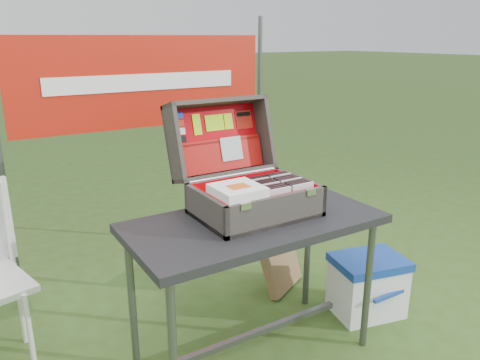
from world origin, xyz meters
TOP-DOWN VIEW (x-y plane):
  - table at (0.10, 0.01)m, footprint 1.20×0.60m
  - table_top at (0.10, 0.01)m, footprint 1.20×0.60m
  - table_leg_fl at (-0.44, -0.22)m, footprint 0.04×0.04m
  - table_leg_fr at (0.63, -0.22)m, footprint 0.04×0.04m
  - table_leg_bl at (-0.44, 0.25)m, footprint 0.04×0.04m
  - table_leg_br at (0.63, 0.25)m, footprint 0.04×0.04m
  - table_brace at (0.10, 0.01)m, footprint 1.05×0.03m
  - suitcase at (0.13, 0.13)m, footprint 0.55×0.55m
  - suitcase_base_bottom at (0.13, 0.07)m, footprint 0.55×0.39m
  - suitcase_base_wall_front at (0.13, -0.12)m, footprint 0.55×0.02m
  - suitcase_base_wall_back at (0.13, 0.25)m, footprint 0.55×0.02m
  - suitcase_base_wall_left at (-0.13, 0.07)m, footprint 0.02×0.39m
  - suitcase_base_wall_right at (0.39, 0.07)m, footprint 0.02×0.39m
  - suitcase_liner_floor at (0.13, 0.07)m, footprint 0.51×0.35m
  - suitcase_latch_left at (-0.05, -0.13)m, footprint 0.05×0.01m
  - suitcase_latch_right at (0.31, -0.13)m, footprint 0.05×0.01m
  - suitcase_hinge at (0.13, 0.26)m, footprint 0.50×0.02m
  - suitcase_lid_back at (0.13, 0.45)m, footprint 0.55×0.13m
  - suitcase_lid_rim_far at (0.13, 0.44)m, footprint 0.55×0.15m
  - suitcase_lid_rim_near at (0.13, 0.34)m, footprint 0.55×0.15m
  - suitcase_lid_rim_left at (-0.13, 0.39)m, footprint 0.02×0.25m
  - suitcase_lid_rim_right at (0.39, 0.39)m, footprint 0.02×0.25m
  - suitcase_lid_liner at (0.13, 0.44)m, footprint 0.50×0.10m
  - suitcase_liner_wall_front at (0.13, -0.11)m, footprint 0.51×0.01m
  - suitcase_liner_wall_back at (0.13, 0.24)m, footprint 0.51×0.01m
  - suitcase_liner_wall_left at (-0.12, 0.07)m, footprint 0.01×0.35m
  - suitcase_liner_wall_right at (0.38, 0.07)m, footprint 0.01×0.35m
  - suitcase_lid_pocket at (0.13, 0.39)m, footprint 0.49×0.07m
  - suitcase_pocket_edge at (0.13, 0.41)m, footprint 0.48×0.02m
  - suitcase_pocket_cd at (0.19, 0.38)m, footprint 0.12×0.04m
  - lid_sticker_cc_a at (-0.07, 0.47)m, footprint 0.05×0.01m
  - lid_sticker_cc_b at (-0.07, 0.46)m, footprint 0.05×0.01m
  - lid_sticker_cc_c at (-0.07, 0.45)m, footprint 0.05×0.01m
  - lid_sticker_cc_d at (-0.07, 0.43)m, footprint 0.05×0.01m
  - lid_card_neon_tall at (0.03, 0.45)m, footprint 0.04×0.03m
  - lid_card_neon_main at (0.13, 0.45)m, footprint 0.11×0.03m
  - lid_card_neon_small at (0.21, 0.45)m, footprint 0.05×0.03m
  - lid_sticker_band at (0.31, 0.45)m, footprint 0.10×0.03m
  - lid_sticker_band_bar at (0.31, 0.46)m, footprint 0.09×0.01m
  - cd_left_0 at (0.16, -0.08)m, footprint 0.12×0.01m
  - cd_left_1 at (0.16, -0.06)m, footprint 0.12×0.01m
  - cd_left_2 at (0.16, -0.04)m, footprint 0.12×0.01m
  - cd_left_3 at (0.16, -0.02)m, footprint 0.12×0.01m
  - cd_left_4 at (0.16, 0.00)m, footprint 0.12×0.01m
  - cd_left_5 at (0.16, 0.02)m, footprint 0.12×0.01m
  - cd_left_6 at (0.16, 0.05)m, footprint 0.12×0.01m
  - cd_left_7 at (0.16, 0.07)m, footprint 0.12×0.01m
  - cd_left_8 at (0.16, 0.09)m, footprint 0.12×0.01m
  - cd_left_9 at (0.16, 0.11)m, footprint 0.12×0.01m
  - cd_left_10 at (0.16, 0.13)m, footprint 0.12×0.01m
  - cd_right_0 at (0.30, -0.08)m, footprint 0.12×0.01m
  - cd_right_1 at (0.30, -0.06)m, footprint 0.12×0.01m
  - cd_right_2 at (0.30, -0.04)m, footprint 0.12×0.01m
  - cd_right_3 at (0.30, -0.02)m, footprint 0.12×0.01m
  - cd_right_4 at (0.30, 0.00)m, footprint 0.12×0.01m
  - cd_right_5 at (0.30, 0.02)m, footprint 0.12×0.01m
  - cd_right_6 at (0.30, 0.05)m, footprint 0.12×0.01m
  - cd_right_7 at (0.30, 0.07)m, footprint 0.12×0.01m
  - cd_right_8 at (0.30, 0.09)m, footprint 0.12×0.01m
  - cd_right_9 at (0.30, 0.11)m, footprint 0.12×0.01m
  - cd_right_10 at (0.30, 0.13)m, footprint 0.12×0.01m
  - songbook_0 at (-0.01, -0.01)m, footprint 0.21×0.21m
  - songbook_1 at (-0.01, -0.01)m, footprint 0.21×0.21m
  - songbook_2 at (-0.01, -0.01)m, footprint 0.21×0.21m
  - songbook_3 at (-0.01, -0.01)m, footprint 0.21×0.21m
  - songbook_4 at (-0.01, -0.01)m, footprint 0.21×0.21m
  - songbook_5 at (-0.01, -0.01)m, footprint 0.21×0.21m
  - songbook_6 at (-0.01, -0.01)m, footprint 0.21×0.21m
  - songbook_7 at (-0.01, -0.01)m, footprint 0.21×0.21m
  - songbook_graphic at (-0.01, -0.02)m, footprint 0.09×0.07m
  - cooler at (0.87, -0.01)m, footprint 0.46×0.39m
  - cooler_body at (0.87, -0.01)m, footprint 0.43×0.36m
  - cooler_lid at (0.87, -0.01)m, footprint 0.46×0.39m
  - cooler_handle at (0.87, -0.17)m, footprint 0.24×0.02m
  - chair_leg_fr at (-0.89, 0.39)m, footprint 0.02×0.02m
  - chair_leg_br at (-0.89, 0.74)m, footprint 0.02×0.02m
  - chair_upright_right at (-0.89, 0.76)m, footprint 0.02×0.02m
  - cardboard_box at (0.61, 0.49)m, footprint 0.39×0.31m
  - banner_post_left at (-0.85, 1.10)m, footprint 0.03×0.03m
  - banner_post_right at (0.85, 1.10)m, footprint 0.03×0.03m
  - banner at (0.00, 1.09)m, footprint 1.60×0.02m
  - banner_text at (0.00, 1.08)m, footprint 1.20×0.00m

SIDE VIEW (x-z plane):
  - table_brace at x=0.10m, z-range 0.10..0.14m
  - cooler_body at x=0.87m, z-range 0.00..0.30m
  - cooler at x=0.87m, z-range 0.00..0.35m
  - cardboard_box at x=0.61m, z-range 0.00..0.37m
  - cooler_handle at x=0.87m, z-range 0.18..0.20m
  - chair_leg_fr at x=-0.89m, z-range 0.00..0.46m
  - chair_leg_br at x=-0.89m, z-range 0.00..0.46m
  - cooler_lid at x=0.87m, z-range 0.30..0.35m
  - table_leg_fl at x=-0.44m, z-range 0.00..0.71m
  - table_leg_fr at x=0.63m, z-range 0.00..0.71m
  - table_leg_bl at x=-0.44m, z-range 0.00..0.71m
  - table_leg_br at x=0.63m, z-range 0.00..0.71m
  - table at x=0.10m, z-range 0.00..0.75m
  - chair_upright_right at x=-0.89m, z-range 0.46..0.90m
  - table_top at x=0.10m, z-range 0.71..0.75m
  - suitcase_base_bottom at x=0.13m, z-range 0.75..0.77m
  - suitcase_liner_floor at x=0.13m, z-range 0.77..0.77m
  - suitcase_base_wall_front at x=0.13m, z-range 0.75..0.89m
  - suitcase_base_wall_back at x=0.13m, z-range 0.75..0.89m
  - suitcase_base_wall_left at x=-0.13m, z-range 0.75..0.89m
  - suitcase_base_wall_right at x=0.39m, z-range 0.75..0.89m
  - suitcase_liner_wall_front at x=0.13m, z-range 0.77..0.89m
  - suitcase_liner_wall_back at x=0.13m, z-range 0.77..0.89m
  - suitcase_liner_wall_left at x=-0.12m, z-range 0.77..0.89m
  - suitcase_liner_wall_right at x=0.38m, z-range 0.77..0.89m
  - cd_left_0 at x=0.16m, z-range 0.77..0.91m
  - cd_left_1 at x=0.16m, z-range 0.77..0.91m
  - cd_left_2 at x=0.16m, z-range 0.77..0.91m
  - cd_left_3 at x=0.16m, z-range 0.77..0.91m
  - cd_left_4 at x=0.16m, z-range 0.77..0.91m
  - cd_left_5 at x=0.16m, z-range 0.77..0.91m
  - cd_left_6 at x=0.16m, z-range 0.77..0.91m
  - cd_left_7 at x=0.16m, z-range 0.77..0.91m
  - cd_left_8 at x=0.16m, z-range 0.77..0.91m
  - cd_left_9 at x=0.16m, z-range 0.77..0.91m
  - cd_left_10 at x=0.16m, z-range 0.77..0.91m
  - cd_right_0 at x=0.30m, z-range 0.77..0.91m
  - cd_right_1 at x=0.30m, z-range 0.77..0.91m
  - cd_right_2 at x=0.30m, z-range 0.77..0.91m
  - cd_right_3 at x=0.30m, z-range 0.77..0.91m
  - cd_right_4 at x=0.30m, z-range 0.77..0.91m
  - cd_right_5 at x=0.30m, z-range 0.77..0.91m
  - cd_right_6 at x=0.30m, z-range 0.77..0.91m
  - cd_right_7 at x=0.30m, z-range 0.77..0.91m
  - cd_right_8 at x=0.30m, z-range 0.77..0.91m
  - cd_right_9 at x=0.30m, z-range 0.77..0.91m
  - cd_right_10 at x=0.30m, z-range 0.77..0.91m
  - banner_post_left at x=-0.85m, z-range 0.00..1.70m
  - banner_post_right at x=0.85m, z-range 0.00..1.70m
  - suitcase_latch_left at x=-0.05m, z-range 0.87..0.90m
  - suitcase_latch_right at x=0.31m, z-range 0.87..0.90m
  - suitcase_lid_rim_near at x=0.13m, z-range 0.85..0.92m
  - suitcase_hinge at x=0.13m, z-range 0.89..0.90m
  - songbook_0 at x=-0.01m, z-range 0.89..0.90m
  - songbook_1 at x=-0.01m, z-range 0.90..0.90m
  - songbook_2 at x=-0.01m, z-range 0.90..0.91m
  - songbook_3 at x=-0.01m, z-range 0.91..0.91m
  - songbook_4 at x=-0.01m, z-range 0.91..0.92m
  - songbook_5 at x=-0.01m, z-range 0.92..0.92m
  - songbook_6 at x=-0.01m, z-range 0.92..0.93m
  - songbook_7 at x=-0.01m, z-range 0.93..0.93m
  - songbook_graphic at x=-0.01m, z-range 0.94..0.94m
  - suitcase_lid_pocket at x=0.13m, z-range 0.89..1.05m
  - suitcase at x=0.13m, z-range 0.75..1.25m
  - suitcase_pocket_cd at x=0.19m, z-range 0.94..1.06m
  - suitcase_pocket_edge at x=0.13m, z-range 1.03..1.06m
  - suitcase_lid_back at x=0.13m, z-range 0.85..1.24m
  - suitcase_lid_liner at x=0.13m, z-range 0.88..1.22m
  - suitcase_lid_rim_left at x=-0.13m, z-range 0.85..1.27m
  - suitcase_lid_rim_right at x=0.39m, z-range 0.85..1.27m
  - lid_sticker_cc_d at x=-0.07m, z-range 1.05..1.09m
  - lid_sticker_cc_c at x=-0.07m, z-range 1.09..1.13m
  - lid_card_neon_tall at x=0.03m, z-range 1.08..1.19m
  - lid_card_neon_main at x=0.13m, z-range 1.09..1.17m
  - lid_card_neon_small at x=0.21m, z-range 1.09..1.17m
  - lid_sticker_band at x=0.31m, z-range 1.09..1.18m
  - lid_sticker_cc_b at x=-0.07m, z-range 1.13..1.16m
  - lid_sticker_band_bar at x=0.31m, z-range 1.15..1.17m
  - lid_sticker_cc_a at x=-0.07m, z-range 1.17..1.20m
  - suitcase_lid_rim_far at x=0.13m, z-range 1.21..1.27m
  - banner at x=0.00m, z-range 1.02..1.58m
  - banner_text at x=0.00m, z-range 1.25..1.35m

